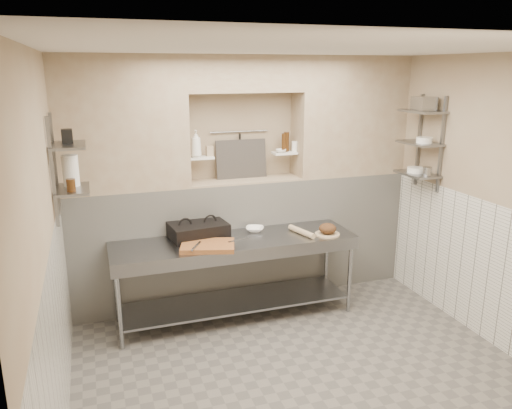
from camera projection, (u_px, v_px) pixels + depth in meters
name	position (u px, v px, depth m)	size (l,w,h in m)	color
floor	(302.00, 376.00, 4.54)	(4.00, 3.90, 0.10)	#656059
ceiling	(311.00, 42.00, 3.77)	(4.00, 3.90, 0.10)	silver
wall_left	(40.00, 252.00, 3.53)	(0.10, 3.90, 2.80)	tan
wall_right	(502.00, 204.00, 4.78)	(0.10, 3.90, 2.80)	tan
wall_back	(238.00, 177.00, 5.98)	(4.00, 0.10, 2.80)	tan
wall_front	(481.00, 347.00, 2.32)	(4.00, 0.10, 2.80)	tan
backwall_lower	(244.00, 238.00, 5.94)	(4.00, 0.40, 1.40)	silver
alcove_sill	(244.00, 180.00, 5.75)	(1.30, 0.40, 0.02)	tan
backwall_pillar_left	(121.00, 124.00, 5.16)	(1.35, 0.40, 1.40)	tan
backwall_pillar_right	(349.00, 116.00, 5.98)	(1.35, 0.40, 1.40)	tan
backwall_header	(243.00, 74.00, 5.44)	(1.30, 0.40, 0.40)	tan
wainscot_left	(60.00, 339.00, 3.73)	(0.02, 3.90, 1.40)	silver
wainscot_right	(488.00, 272.00, 4.95)	(0.02, 3.90, 1.40)	silver
alcove_shelf_left	(201.00, 158.00, 5.52)	(0.28, 0.16, 0.03)	white
alcove_shelf_right	(285.00, 153.00, 5.83)	(0.28, 0.16, 0.03)	white
utensil_rail	(239.00, 132.00, 5.77)	(0.02, 0.02, 0.70)	gray
hanging_steel	(240.00, 146.00, 5.79)	(0.02, 0.02, 0.30)	black
splash_panel	(241.00, 159.00, 5.78)	(0.60, 0.02, 0.45)	#383330
shelf_rail_left_a	(55.00, 165.00, 4.59)	(0.03, 0.03, 0.95)	slate
shelf_rail_left_b	(52.00, 173.00, 4.22)	(0.03, 0.03, 0.95)	slate
wall_shelf_left_lower	(72.00, 189.00, 4.50)	(0.30, 0.50, 0.03)	slate
wall_shelf_left_upper	(68.00, 145.00, 4.39)	(0.30, 0.50, 0.03)	slate
shelf_rail_right_a	(419.00, 140.00, 5.78)	(0.03, 0.03, 1.05)	slate
shelf_rail_right_b	(442.00, 145.00, 5.42)	(0.03, 0.03, 1.05)	slate
wall_shelf_right_lower	(417.00, 174.00, 5.65)	(0.30, 0.50, 0.03)	slate
wall_shelf_right_mid	(420.00, 143.00, 5.56)	(0.30, 0.50, 0.03)	slate
wall_shelf_right_upper	(422.00, 111.00, 5.47)	(0.30, 0.50, 0.03)	slate
prep_table	(235.00, 263.00, 5.35)	(2.60, 0.70, 0.90)	gray
panini_press	(198.00, 230.00, 5.34)	(0.64, 0.50, 0.16)	black
cutting_board	(208.00, 246.00, 5.03)	(0.53, 0.37, 0.05)	brown
knife_blade	(239.00, 240.00, 5.14)	(0.25, 0.03, 0.01)	gray
tongs	(196.00, 246.00, 4.93)	(0.02, 0.02, 0.25)	gray
mixing_bowl	(255.00, 229.00, 5.56)	(0.20, 0.20, 0.05)	white
rolling_pin	(302.00, 232.00, 5.45)	(0.06, 0.06, 0.40)	tan
bread_board	(327.00, 234.00, 5.44)	(0.27, 0.27, 0.02)	tan
bread_loaf	(328.00, 228.00, 5.43)	(0.19, 0.19, 0.11)	#4C2D19
bottle_soap	(196.00, 144.00, 5.43)	(0.12, 0.12, 0.30)	white
jar_alcove	(210.00, 151.00, 5.54)	(0.07, 0.07, 0.11)	tan
bowl_alcove	(281.00, 151.00, 5.78)	(0.12, 0.12, 0.04)	white
condiment_a	(286.00, 142.00, 5.83)	(0.06, 0.06, 0.23)	#391F0B
condiment_b	(284.00, 143.00, 5.82)	(0.05, 0.05, 0.21)	#391F0B
condiment_c	(295.00, 146.00, 5.84)	(0.07, 0.07, 0.12)	white
jug_left	(71.00, 171.00, 4.54)	(0.14, 0.14, 0.29)	white
jar_left	(71.00, 185.00, 4.35)	(0.08, 0.08, 0.11)	#391F0B
box_left_upper	(67.00, 136.00, 4.40)	(0.09, 0.09, 0.13)	black
bowl_right	(416.00, 170.00, 5.67)	(0.19, 0.19, 0.06)	white
canister_right	(427.00, 171.00, 5.48)	(0.10, 0.10, 0.10)	gray
bowl_right_mid	(424.00, 140.00, 5.48)	(0.17, 0.17, 0.06)	white
basket_right	(424.00, 103.00, 5.43)	(0.19, 0.23, 0.15)	gray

